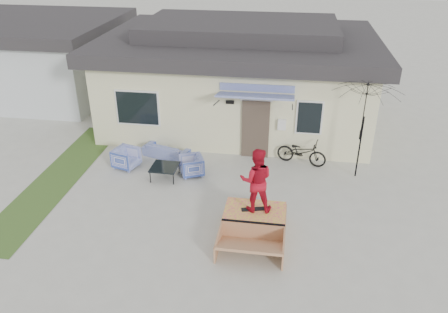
# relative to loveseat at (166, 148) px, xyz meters

# --- Properties ---
(ground) EXTENTS (90.00, 90.00, 0.00)m
(ground) POSITION_rel_loveseat_xyz_m (2.10, -3.99, -0.33)
(ground) COLOR #AFAFA3
(ground) RESTS_ON ground
(grass_strip) EXTENTS (1.40, 8.00, 0.01)m
(grass_strip) POSITION_rel_loveseat_xyz_m (-3.10, -1.99, -0.32)
(grass_strip) COLOR #355322
(grass_strip) RESTS_ON ground
(house) EXTENTS (10.80, 8.49, 4.10)m
(house) POSITION_rel_loveseat_xyz_m (2.10, 4.01, 1.61)
(house) COLOR beige
(house) RESTS_ON ground
(neighbor_house) EXTENTS (8.60, 7.60, 3.50)m
(neighbor_house) POSITION_rel_loveseat_xyz_m (-8.40, 6.01, 1.46)
(neighbor_house) COLOR silver
(neighbor_house) RESTS_ON ground
(loveseat) EXTENTS (1.74, 0.97, 0.65)m
(loveseat) POSITION_rel_loveseat_xyz_m (0.00, 0.00, 0.00)
(loveseat) COLOR #243FA3
(loveseat) RESTS_ON ground
(armchair_left) EXTENTS (0.88, 0.92, 0.77)m
(armchair_left) POSITION_rel_loveseat_xyz_m (-1.12, -0.98, 0.06)
(armchair_left) COLOR #243FA3
(armchair_left) RESTS_ON ground
(armchair_right) EXTENTS (0.90, 0.92, 0.74)m
(armchair_right) POSITION_rel_loveseat_xyz_m (1.17, -1.15, 0.04)
(armchair_right) COLOR #243FA3
(armchair_right) RESTS_ON ground
(coffee_table) EXTENTS (0.86, 0.86, 0.42)m
(coffee_table) POSITION_rel_loveseat_xyz_m (0.35, -1.48, -0.12)
(coffee_table) COLOR black
(coffee_table) RESTS_ON ground
(bicycle) EXTENTS (1.81, 1.02, 1.10)m
(bicycle) POSITION_rel_loveseat_xyz_m (4.74, 0.17, 0.22)
(bicycle) COLOR black
(bicycle) RESTS_ON ground
(patio_umbrella) EXTENTS (2.66, 2.56, 2.20)m
(patio_umbrella) POSITION_rel_loveseat_xyz_m (6.51, -0.42, 1.42)
(patio_umbrella) COLOR black
(patio_umbrella) RESTS_ON ground
(skate_ramp) EXTENTS (1.65, 2.19, 0.55)m
(skate_ramp) POSITION_rel_loveseat_xyz_m (3.48, -3.74, -0.05)
(skate_ramp) COLOR #AF7750
(skate_ramp) RESTS_ON ground
(skateboard) EXTENTS (0.77, 0.37, 0.05)m
(skateboard) POSITION_rel_loveseat_xyz_m (3.48, -3.69, 0.24)
(skateboard) COLOR black
(skateboard) RESTS_ON skate_ramp
(skater) EXTENTS (0.93, 0.75, 1.79)m
(skater) POSITION_rel_loveseat_xyz_m (3.48, -3.69, 1.16)
(skater) COLOR #AE0F21
(skater) RESTS_ON skateboard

